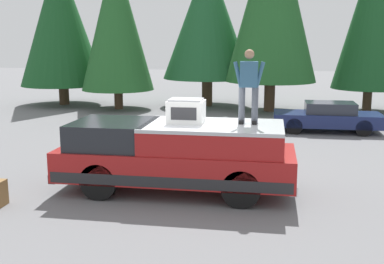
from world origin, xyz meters
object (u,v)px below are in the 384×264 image
object	(u,v)px
pickup_truck	(176,155)
person_on_truck_bed	(249,84)
compressor_unit	(186,111)
parked_car_navy	(327,117)

from	to	relation	value
pickup_truck	person_on_truck_bed	world-z (taller)	person_on_truck_bed
pickup_truck	person_on_truck_bed	distance (m)	2.36
compressor_unit	parked_car_navy	size ratio (longest dim) A/B	0.20
compressor_unit	parked_car_navy	xyz separation A→B (m)	(8.19, -4.13, -1.35)
parked_car_navy	person_on_truck_bed	bearing A→B (deg)	161.46
compressor_unit	person_on_truck_bed	distance (m)	1.56
compressor_unit	person_on_truck_bed	size ratio (longest dim) A/B	0.50
compressor_unit	parked_car_navy	bearing A→B (deg)	-26.75
pickup_truck	compressor_unit	distance (m)	1.08
pickup_truck	parked_car_navy	distance (m)	9.36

